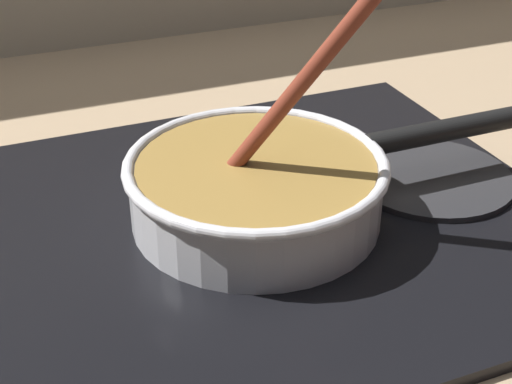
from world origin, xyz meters
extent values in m
cube|color=black|center=(-0.05, 0.23, 0.01)|extent=(0.56, 0.48, 0.01)
torus|color=#592D0C|center=(-0.05, 0.23, 0.02)|extent=(0.19, 0.19, 0.01)
cylinder|color=#262628|center=(0.14, 0.23, 0.01)|extent=(0.16, 0.16, 0.01)
cylinder|color=silver|center=(-0.05, 0.23, 0.04)|extent=(0.22, 0.22, 0.06)
cylinder|color=olive|center=(-0.05, 0.23, 0.04)|extent=(0.21, 0.21, 0.05)
torus|color=silver|center=(-0.05, 0.23, 0.07)|extent=(0.24, 0.24, 0.01)
cylinder|color=black|center=(0.15, 0.23, 0.07)|extent=(0.17, 0.02, 0.02)
cylinder|color=#EDD88C|center=(-0.06, 0.25, 0.06)|extent=(0.03, 0.03, 0.01)
cylinder|color=beige|center=(-0.07, 0.19, 0.06)|extent=(0.03, 0.03, 0.01)
cylinder|color=#E5CC7A|center=(-0.11, 0.22, 0.06)|extent=(0.03, 0.03, 0.01)
cylinder|color=#EDD88C|center=(-0.07, 0.31, 0.06)|extent=(0.03, 0.03, 0.01)
cylinder|color=beige|center=(0.03, 0.22, 0.06)|extent=(0.04, 0.04, 0.01)
cylinder|color=#E5CC7A|center=(-0.09, 0.27, 0.06)|extent=(0.03, 0.03, 0.01)
cylinder|color=#E5CC7A|center=(-0.02, 0.21, 0.06)|extent=(0.03, 0.03, 0.01)
cylinder|color=maroon|center=(-0.01, 0.19, 0.17)|extent=(0.15, 0.13, 0.25)
cube|color=brown|center=(-0.07, 0.24, 0.05)|extent=(0.05, 0.05, 0.01)
camera|label=1|loc=(-0.27, -0.31, 0.38)|focal=52.83mm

